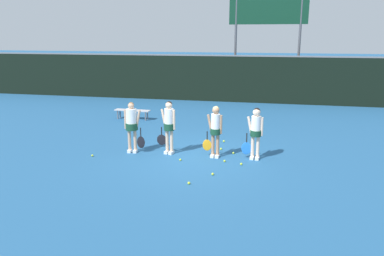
{
  "coord_description": "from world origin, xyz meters",
  "views": [
    {
      "loc": [
        2.39,
        -11.08,
        3.74
      ],
      "look_at": [
        -0.02,
        0.01,
        0.9
      ],
      "focal_mm": 35.0,
      "sensor_mm": 36.0,
      "label": 1
    }
  ],
  "objects": [
    {
      "name": "player_3",
      "position": [
        1.95,
        0.07,
        0.95
      ],
      "size": [
        0.64,
        0.34,
        1.61
      ],
      "rotation": [
        0.0,
        0.0,
        -0.1
      ],
      "color": "beige",
      "rests_on": "ground_plane"
    },
    {
      "name": "tennis_ball_9",
      "position": [
        0.41,
        -2.34,
        0.04
      ],
      "size": [
        0.07,
        0.07,
        0.07
      ],
      "primitive_type": "sphere",
      "color": "#CCE033",
      "rests_on": "ground_plane"
    },
    {
      "name": "tennis_ball_7",
      "position": [
        0.77,
        1.72,
        0.03
      ],
      "size": [
        0.07,
        0.07,
        0.07
      ],
      "primitive_type": "sphere",
      "color": "#CCE033",
      "rests_on": "ground_plane"
    },
    {
      "name": "tennis_ball_2",
      "position": [
        1.08,
        -0.41,
        0.03
      ],
      "size": [
        0.06,
        0.06,
        0.06
      ],
      "primitive_type": "sphere",
      "color": "#CCE033",
      "rests_on": "ground_plane"
    },
    {
      "name": "fence_windscreen",
      "position": [
        0.0,
        9.98,
        1.33
      ],
      "size": [
        60.0,
        0.08,
        2.64
      ],
      "color": "black",
      "rests_on": "ground_plane"
    },
    {
      "name": "player_2",
      "position": [
        0.72,
        0.0,
        0.95
      ],
      "size": [
        0.61,
        0.32,
        1.62
      ],
      "rotation": [
        0.0,
        0.0,
        -0.08
      ],
      "color": "tan",
      "rests_on": "ground_plane"
    },
    {
      "name": "tennis_ball_8",
      "position": [
        1.79,
        0.91,
        0.03
      ],
      "size": [
        0.07,
        0.07,
        0.07
      ],
      "primitive_type": "sphere",
      "color": "#CCE033",
      "rests_on": "ground_plane"
    },
    {
      "name": "tennis_ball_3",
      "position": [
        0.8,
        0.77,
        0.04
      ],
      "size": [
        0.07,
        0.07,
        0.07
      ],
      "primitive_type": "sphere",
      "color": "#CCE033",
      "rests_on": "ground_plane"
    },
    {
      "name": "player_1",
      "position": [
        -0.78,
        0.05,
        1.01
      ],
      "size": [
        0.64,
        0.34,
        1.71
      ],
      "rotation": [
        0.0,
        0.0,
        -0.18
      ],
      "color": "beige",
      "rests_on": "ground_plane"
    },
    {
      "name": "tennis_ball_4",
      "position": [
        1.53,
        0.85,
        0.03
      ],
      "size": [
        0.07,
        0.07,
        0.07
      ],
      "primitive_type": "sphere",
      "color": "#CCE033",
      "rests_on": "ground_plane"
    },
    {
      "name": "bench_courtside",
      "position": [
        -3.77,
        4.55,
        0.37
      ],
      "size": [
        1.65,
        0.41,
        0.43
      ],
      "rotation": [
        0.0,
        0.0,
        -0.03
      ],
      "color": "#B2B2B7",
      "rests_on": "ground_plane"
    },
    {
      "name": "tennis_ball_1",
      "position": [
        1.25,
        0.43,
        0.03
      ],
      "size": [
        0.07,
        0.07,
        0.07
      ],
      "primitive_type": "sphere",
      "color": "#CCE033",
      "rests_on": "ground_plane"
    },
    {
      "name": "tennis_ball_10",
      "position": [
        -0.26,
        -0.59,
        0.03
      ],
      "size": [
        0.06,
        0.06,
        0.06
      ],
      "primitive_type": "sphere",
      "color": "#CCE033",
      "rests_on": "ground_plane"
    },
    {
      "name": "tennis_ball_5",
      "position": [
        0.9,
        -1.57,
        0.03
      ],
      "size": [
        0.07,
        0.07,
        0.07
      ],
      "primitive_type": "sphere",
      "color": "#CCE033",
      "rests_on": "ground_plane"
    },
    {
      "name": "tennis_ball_0",
      "position": [
        -3.07,
        -0.78,
        0.03
      ],
      "size": [
        0.07,
        0.07,
        0.07
      ],
      "primitive_type": "sphere",
      "color": "#CCE033",
      "rests_on": "ground_plane"
    },
    {
      "name": "scoreboard",
      "position": [
        1.93,
        11.12,
        4.74
      ],
      "size": [
        4.35,
        0.15,
        6.02
      ],
      "color": "#515156",
      "rests_on": "ground_plane"
    },
    {
      "name": "player_0",
      "position": [
        -1.98,
        -0.07,
        0.97
      ],
      "size": [
        0.66,
        0.39,
        1.65
      ],
      "rotation": [
        0.0,
        0.0,
        0.1
      ],
      "color": "tan",
      "rests_on": "ground_plane"
    },
    {
      "name": "ground_plane",
      "position": [
        0.0,
        0.0,
        0.0
      ],
      "size": [
        140.0,
        140.0,
        0.0
      ],
      "primitive_type": "plane",
      "color": "#235684"
    },
    {
      "name": "tennis_ball_6",
      "position": [
        1.59,
        -0.58,
        0.03
      ],
      "size": [
        0.07,
        0.07,
        0.07
      ],
      "primitive_type": "sphere",
      "color": "#CCE033",
      "rests_on": "ground_plane"
    }
  ]
}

